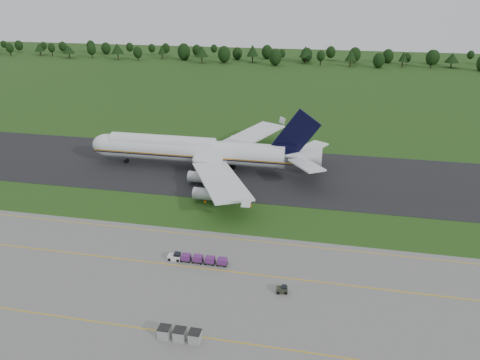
% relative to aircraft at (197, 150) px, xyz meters
% --- Properties ---
extents(ground, '(600.00, 600.00, 0.00)m').
position_rel_aircraft_xyz_m(ground, '(13.22, -27.79, -5.50)').
color(ground, '#214514').
rests_on(ground, ground).
extents(apron, '(300.00, 52.00, 0.06)m').
position_rel_aircraft_xyz_m(apron, '(13.22, -61.79, -5.47)').
color(apron, slate).
rests_on(apron, ground).
extents(taxiway, '(300.00, 40.00, 0.08)m').
position_rel_aircraft_xyz_m(taxiway, '(13.22, 0.21, -5.46)').
color(taxiway, black).
rests_on(taxiway, ground).
extents(apron_markings, '(300.00, 30.20, 0.01)m').
position_rel_aircraft_xyz_m(apron_markings, '(13.22, -54.77, -5.43)').
color(apron_markings, '#EAAF0D').
rests_on(apron_markings, apron).
extents(tree_line, '(525.35, 22.84, 11.96)m').
position_rel_aircraft_xyz_m(tree_line, '(15.94, 192.93, 0.78)').
color(tree_line, black).
rests_on(tree_line, ground).
extents(aircraft, '(68.00, 66.86, 19.25)m').
position_rel_aircraft_xyz_m(aircraft, '(0.00, 0.00, 0.00)').
color(aircraft, white).
rests_on(aircraft, ground).
extents(baggage_train, '(11.78, 1.51, 1.45)m').
position_rel_aircraft_xyz_m(baggage_train, '(13.81, -47.98, -4.67)').
color(baggage_train, white).
rests_on(baggage_train, apron).
extents(utility_cart, '(2.06, 1.44, 1.05)m').
position_rel_aircraft_xyz_m(utility_cart, '(31.10, -54.21, -4.93)').
color(utility_cart, '#272B1E').
rests_on(utility_cart, apron).
extents(uld_row, '(6.63, 1.83, 1.81)m').
position_rel_aircraft_xyz_m(uld_row, '(17.35, -68.87, -4.53)').
color(uld_row, '#9A9A9A').
rests_on(uld_row, apron).
extents(edge_markers, '(11.86, 0.30, 0.60)m').
position_rel_aircraft_xyz_m(edge_markers, '(13.99, -22.01, -5.22)').
color(edge_markers, orange).
rests_on(edge_markers, ground).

